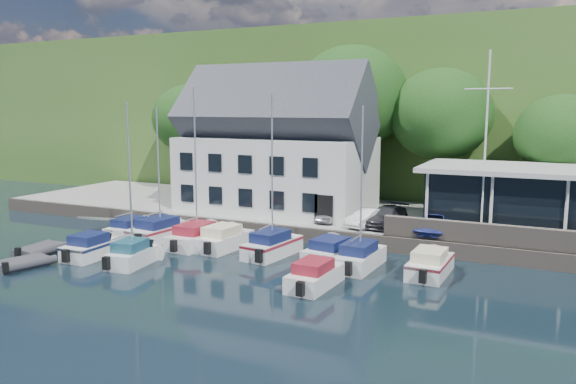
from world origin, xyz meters
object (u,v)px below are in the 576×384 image
at_px(car_silver, 330,214).
at_px(boat_r1_6, 361,186).
at_px(car_blue, 434,222).
at_px(boat_r1_5, 332,250).
at_px(boat_r2_3, 315,273).
at_px(boat_r1_4, 272,177).
at_px(boat_r1_2, 196,175).
at_px(dinghy_0, 40,248).
at_px(boat_r1_1, 158,170).
at_px(harbor_building, 277,153).
at_px(boat_r1_7, 430,262).
at_px(boat_r2_0, 92,245).
at_px(boat_r1_3, 224,237).
at_px(boat_r1_0, 129,177).
at_px(car_white, 367,218).
at_px(boat_r2_1, 130,187).
at_px(club_pavilion, 530,200).
at_px(flagpole, 485,146).
at_px(car_dgrey, 386,216).

distance_m(car_silver, boat_r1_6, 8.42).
xyz_separation_m(car_blue, boat_r1_5, (-4.70, -5.60, -0.95)).
bearing_deg(car_blue, boat_r2_3, -110.74).
distance_m(car_silver, boat_r1_4, 7.29).
bearing_deg(boat_r1_2, dinghy_0, -140.78).
xyz_separation_m(boat_r1_1, boat_r2_3, (13.18, -4.79, -3.99)).
distance_m(harbor_building, boat_r2_3, 16.88).
bearing_deg(dinghy_0, boat_r1_4, 19.64).
xyz_separation_m(boat_r1_7, boat_r2_0, (-18.77, -4.99, 0.02)).
distance_m(boat_r1_3, dinghy_0, 11.07).
xyz_separation_m(boat_r1_2, boat_r1_3, (1.97, 0.05, -3.78)).
xyz_separation_m(boat_r1_0, boat_r1_1, (2.38, 0.11, 0.59)).
bearing_deg(boat_r1_4, dinghy_0, -148.61).
bearing_deg(boat_r2_3, boat_r1_6, 80.08).
distance_m(car_white, boat_r1_0, 16.22).
distance_m(boat_r1_0, boat_r1_1, 2.46).
xyz_separation_m(harbor_building, car_silver, (5.54, -2.86, -3.81)).
height_order(boat_r1_6, boat_r2_3, boat_r1_6).
bearing_deg(boat_r2_1, dinghy_0, 177.47).
height_order(boat_r1_3, boat_r1_7, boat_r1_3).
xyz_separation_m(club_pavilion, boat_r1_7, (-4.39, -8.68, -2.33)).
bearing_deg(boat_r1_5, boat_r1_2, -170.38).
bearing_deg(flagpole, boat_r1_3, -159.39).
relative_size(car_blue, dinghy_0, 1.27).
distance_m(car_blue, boat_r1_4, 10.67).
distance_m(harbor_building, car_white, 9.75).
bearing_deg(boat_r1_3, flagpole, 26.14).
bearing_deg(car_silver, car_blue, -4.50).
height_order(harbor_building, boat_r1_3, harbor_building).
distance_m(flagpole, dinghy_0, 27.32).
xyz_separation_m(boat_r1_1, boat_r1_5, (12.31, -0.22, -3.97)).
bearing_deg(club_pavilion, boat_r1_0, -161.18).
bearing_deg(boat_r1_0, boat_r2_0, -74.40).
relative_size(car_dgrey, flagpole, 0.40).
height_order(club_pavilion, boat_r1_7, club_pavilion).
height_order(boat_r1_4, dinghy_0, boat_r1_4).
height_order(boat_r1_6, dinghy_0, boat_r1_6).
height_order(flagpole, boat_r1_7, flagpole).
relative_size(boat_r1_3, boat_r2_3, 1.09).
bearing_deg(flagpole, boat_r1_7, -108.48).
distance_m(boat_r1_3, boat_r1_4, 5.32).
height_order(car_white, boat_r1_3, car_white).
bearing_deg(boat_r2_0, boat_r1_7, 13.04).
xyz_separation_m(flagpole, boat_r2_0, (-20.65, -10.61, -5.80)).
xyz_separation_m(car_white, boat_r1_3, (-7.52, -5.71, -0.83)).
bearing_deg(flagpole, dinghy_0, -154.62).
xyz_separation_m(club_pavilion, boat_r2_3, (-9.14, -13.10, -2.35)).
bearing_deg(boat_r2_1, boat_r2_3, -3.37).
height_order(club_pavilion, boat_r1_0, boat_r1_0).
relative_size(boat_r1_4, dinghy_0, 3.07).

